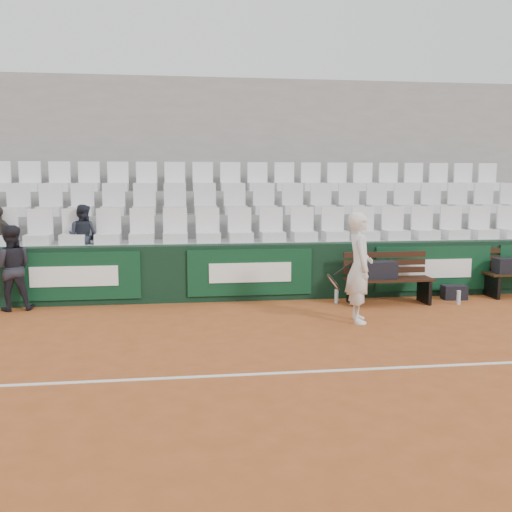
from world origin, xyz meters
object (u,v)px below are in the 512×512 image
Objects in this scene: sports_bag_left at (376,270)px; water_bottle_near at (337,296)px; bench_left at (389,291)px; sports_bag_ground at (454,292)px; tennis_player at (359,267)px; ball_kid at (11,268)px; water_bottle_far at (459,298)px; spectator_c at (82,212)px; sports_bag_right at (510,265)px.

sports_bag_left is 2.81× the size of water_bottle_near.
bench_left is at bearing -4.08° from sports_bag_left.
sports_bag_ground is 0.25× the size of tennis_player.
ball_kid is at bearing 164.30° from tennis_player.
spectator_c is (-6.47, 1.42, 1.45)m from water_bottle_far.
sports_bag_right is 8.74m from ball_kid.
spectator_c reaches higher than sports_bag_right.
bench_left is 2.18× the size of sports_bag_left.
ball_kid is 1.58m from spectator_c.
water_bottle_far is at bearing -158.20° from sports_bag_right.
spectator_c reaches higher than water_bottle_far.
water_bottle_far is 0.21× the size of spectator_c.
ball_kid reaches higher than water_bottle_near.
tennis_player reaches higher than water_bottle_far.
sports_bag_right is 0.51× the size of spectator_c.
sports_bag_ground is at bearing -168.43° from spectator_c.
tennis_player reaches higher than sports_bag_left.
spectator_c reaches higher than sports_bag_ground.
tennis_player reaches higher than ball_kid.
spectator_c is at bearing 167.60° from water_bottle_far.
sports_bag_right is 0.41× the size of ball_kid.
water_bottle_near is (-2.19, -0.04, -0.00)m from sports_bag_ground.
tennis_player is 5.03m from spectator_c.
ball_kid is at bearing 176.81° from bench_left.
water_bottle_far is 7.55m from ball_kid.
sports_bag_ground is (1.54, 0.18, -0.47)m from sports_bag_left.
sports_bag_ground is at bearing 1.07° from water_bottle_near.
sports_bag_ground is at bearing 8.69° from bench_left.
tennis_player is at bearing 153.28° from ball_kid.
bench_left is 6.14× the size of water_bottle_near.
sports_bag_left reaches higher than water_bottle_far.
spectator_c is (-4.38, 2.35, 0.74)m from tennis_player.
ball_kid is (-6.33, 0.35, 0.48)m from bench_left.
sports_bag_right is 1.19m from sports_bag_ground.
sports_bag_left is at bearing 59.79° from tennis_player.
bench_left is 1.20m from water_bottle_far.
bench_left is at bearing -173.99° from sports_bag_right.
water_bottle_far is at bearing -11.61° from bench_left.
tennis_player is (-3.32, -1.42, 0.25)m from sports_bag_right.
water_bottle_near is at bearing -178.36° from sports_bag_right.
ball_kid is at bearing 58.94° from spectator_c.
water_bottle_far is (1.17, -0.24, -0.10)m from bench_left.
tennis_player is at bearing 171.82° from spectator_c.
sports_bag_ground is 7.66m from ball_kid.
water_bottle_near is 1.51m from tennis_player.
bench_left is 1.06× the size of ball_kid.
tennis_player reaches higher than bench_left.
sports_bag_left is 1.39m from tennis_player.
water_bottle_near is 1.00× the size of water_bottle_far.
sports_bag_left is 5.30m from spectator_c.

